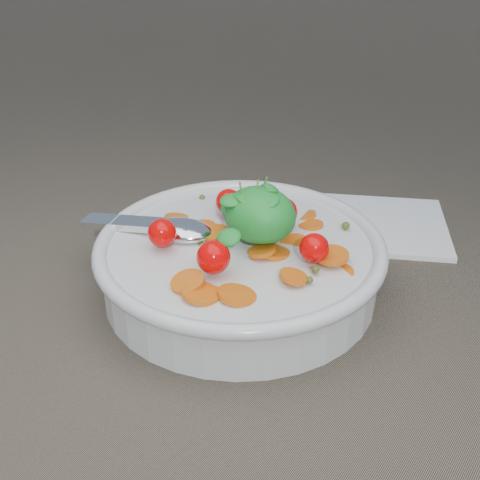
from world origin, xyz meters
The scene contains 3 objects.
ground centered at (0.00, 0.00, 0.00)m, with size 6.00×6.00×0.00m, color #6C5F4D.
bowl centered at (-0.03, 0.00, 0.03)m, with size 0.29×0.27×0.11m.
napkin centered at (0.03, 0.19, 0.00)m, with size 0.16×0.14×0.01m, color white.
Camera 1 is at (0.25, -0.39, 0.33)m, focal length 45.00 mm.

